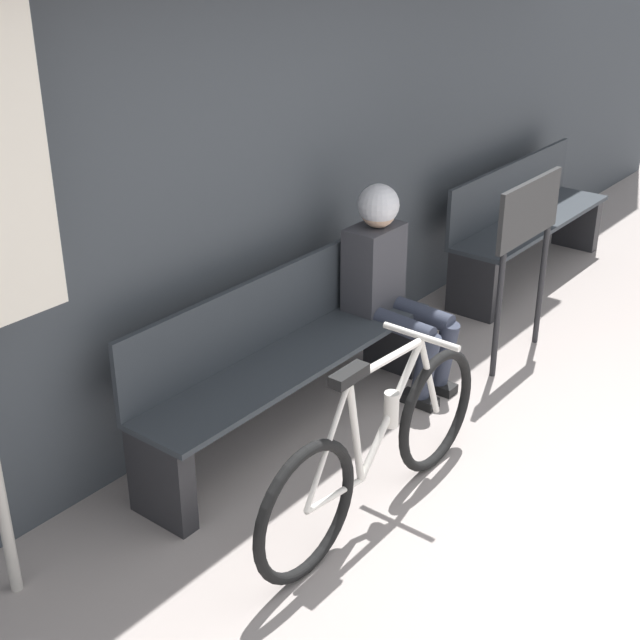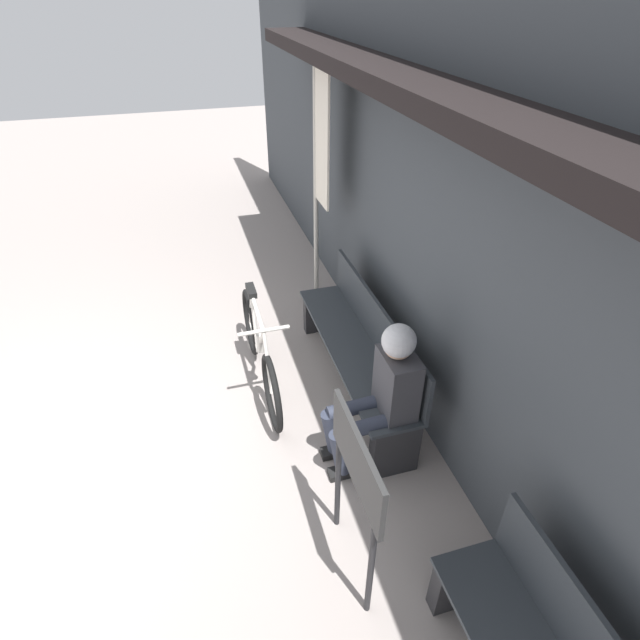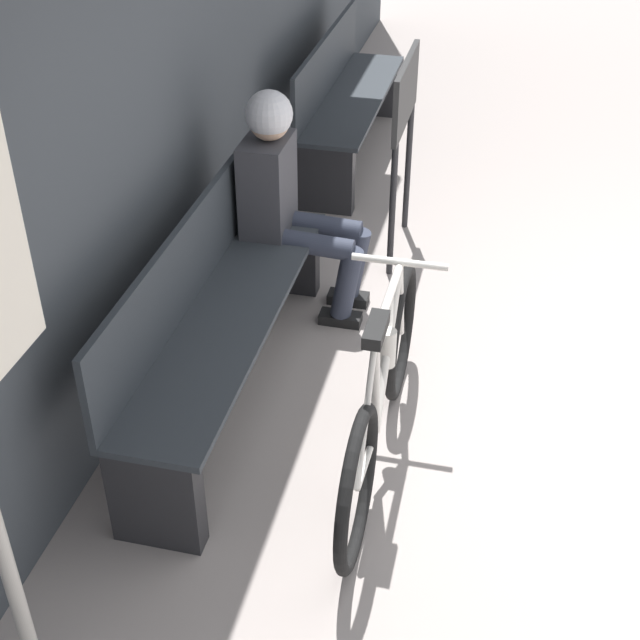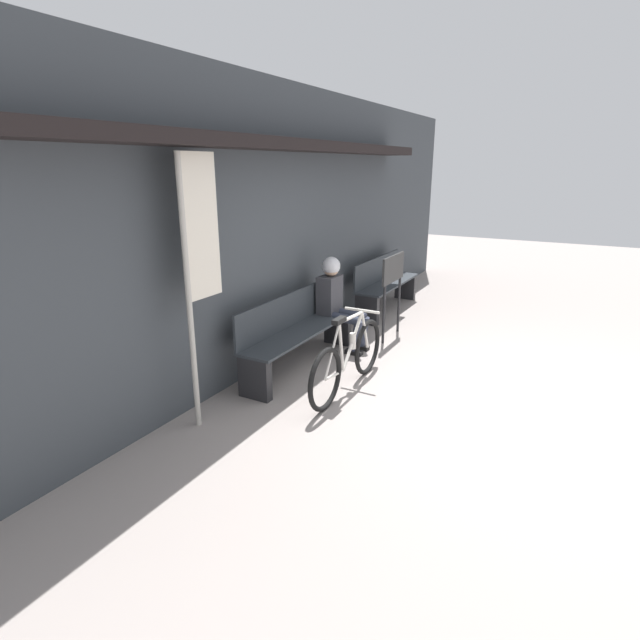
{
  "view_description": "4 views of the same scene",
  "coord_description": "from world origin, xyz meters",
  "px_view_note": "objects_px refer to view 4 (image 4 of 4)",
  "views": [
    {
      "loc": [
        -3.33,
        -0.38,
        2.59
      ],
      "look_at": [
        -0.6,
        1.77,
        0.95
      ],
      "focal_mm": 50.0,
      "sensor_mm": 36.0,
      "label": 1
    },
    {
      "loc": [
        2.88,
        1.06,
        3.02
      ],
      "look_at": [
        -0.31,
        1.98,
        0.73
      ],
      "focal_mm": 28.0,
      "sensor_mm": 36.0,
      "label": 2
    },
    {
      "loc": [
        -3.34,
        1.1,
        2.66
      ],
      "look_at": [
        -0.4,
        1.79,
        0.6
      ],
      "focal_mm": 50.0,
      "sensor_mm": 36.0,
      "label": 3
    },
    {
      "loc": [
        -4.92,
        -0.57,
        2.29
      ],
      "look_at": [
        -0.36,
        1.93,
        0.67
      ],
      "focal_mm": 28.0,
      "sensor_mm": 36.0,
      "label": 4
    }
  ],
  "objects_px": {
    "park_bench_near": "(297,332)",
    "park_bench_far": "(385,285)",
    "person_seated": "(337,297)",
    "signboard": "(393,277)",
    "bicycle": "(348,359)",
    "banner_pole": "(197,254)"
  },
  "relations": [
    {
      "from": "park_bench_far",
      "to": "bicycle",
      "type": "bearing_deg",
      "value": -165.35
    },
    {
      "from": "bicycle",
      "to": "signboard",
      "type": "relative_size",
      "value": 1.44
    },
    {
      "from": "park_bench_near",
      "to": "signboard",
      "type": "relative_size",
      "value": 1.72
    },
    {
      "from": "bicycle",
      "to": "banner_pole",
      "type": "distance_m",
      "value": 1.92
    },
    {
      "from": "bicycle",
      "to": "banner_pole",
      "type": "bearing_deg",
      "value": 143.49
    },
    {
      "from": "park_bench_near",
      "to": "person_seated",
      "type": "distance_m",
      "value": 0.83
    },
    {
      "from": "bicycle",
      "to": "signboard",
      "type": "bearing_deg",
      "value": 6.73
    },
    {
      "from": "banner_pole",
      "to": "person_seated",
      "type": "bearing_deg",
      "value": -5.14
    },
    {
      "from": "person_seated",
      "to": "signboard",
      "type": "bearing_deg",
      "value": -31.94
    },
    {
      "from": "bicycle",
      "to": "signboard",
      "type": "xyz_separation_m",
      "value": [
        1.82,
        0.21,
        0.5
      ]
    },
    {
      "from": "person_seated",
      "to": "signboard",
      "type": "height_order",
      "value": "person_seated"
    },
    {
      "from": "bicycle",
      "to": "banner_pole",
      "type": "xyz_separation_m",
      "value": [
        -1.19,
        0.88,
        1.21
      ]
    },
    {
      "from": "bicycle",
      "to": "person_seated",
      "type": "relative_size",
      "value": 1.38
    },
    {
      "from": "park_bench_near",
      "to": "person_seated",
      "type": "bearing_deg",
      "value": -8.88
    },
    {
      "from": "person_seated",
      "to": "park_bench_far",
      "type": "height_order",
      "value": "person_seated"
    },
    {
      "from": "park_bench_near",
      "to": "park_bench_far",
      "type": "bearing_deg",
      "value": -0.04
    },
    {
      "from": "person_seated",
      "to": "park_bench_near",
      "type": "bearing_deg",
      "value": 171.12
    },
    {
      "from": "park_bench_far",
      "to": "signboard",
      "type": "bearing_deg",
      "value": -154.76
    },
    {
      "from": "park_bench_near",
      "to": "park_bench_far",
      "type": "distance_m",
      "value": 2.76
    },
    {
      "from": "park_bench_near",
      "to": "banner_pole",
      "type": "distance_m",
      "value": 1.88
    },
    {
      "from": "park_bench_near",
      "to": "banner_pole",
      "type": "xyz_separation_m",
      "value": [
        -1.49,
        0.08,
        1.14
      ]
    },
    {
      "from": "park_bench_far",
      "to": "signboard",
      "type": "distance_m",
      "value": 1.44
    }
  ]
}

